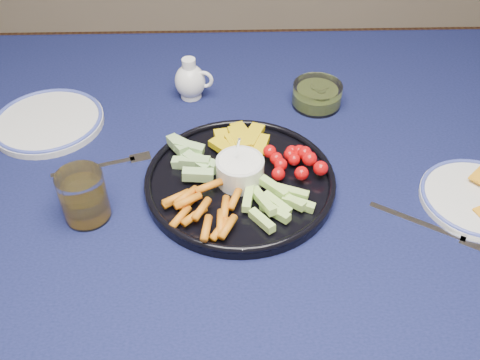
{
  "coord_description": "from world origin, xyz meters",
  "views": [
    {
      "loc": [
        0.05,
        -0.72,
        1.4
      ],
      "look_at": [
        0.07,
        -0.04,
        0.76
      ],
      "focal_mm": 40.0,
      "sensor_mm": 36.0,
      "label": 1
    }
  ],
  "objects_px": {
    "juice_tumbler": "(84,199)",
    "side_plate_extra": "(48,121)",
    "crudite_platter": "(239,178)",
    "dining_table": "(203,206)",
    "cheese_plate": "(478,197)",
    "creamer_pitcher": "(191,81)",
    "pickle_bowl": "(317,96)"
  },
  "relations": [
    {
      "from": "crudite_platter",
      "to": "cheese_plate",
      "type": "distance_m",
      "value": 0.41
    },
    {
      "from": "crudite_platter",
      "to": "pickle_bowl",
      "type": "relative_size",
      "value": 3.27
    },
    {
      "from": "creamer_pitcher",
      "to": "juice_tumbler",
      "type": "relative_size",
      "value": 1.0
    },
    {
      "from": "side_plate_extra",
      "to": "crudite_platter",
      "type": "bearing_deg",
      "value": -26.6
    },
    {
      "from": "dining_table",
      "to": "creamer_pitcher",
      "type": "bearing_deg",
      "value": 95.88
    },
    {
      "from": "dining_table",
      "to": "pickle_bowl",
      "type": "xyz_separation_m",
      "value": [
        0.24,
        0.21,
        0.11
      ]
    },
    {
      "from": "creamer_pitcher",
      "to": "side_plate_extra",
      "type": "relative_size",
      "value": 0.41
    },
    {
      "from": "cheese_plate",
      "to": "side_plate_extra",
      "type": "distance_m",
      "value": 0.82
    },
    {
      "from": "crudite_platter",
      "to": "dining_table",
      "type": "bearing_deg",
      "value": 151.43
    },
    {
      "from": "creamer_pitcher",
      "to": "pickle_bowl",
      "type": "bearing_deg",
      "value": -8.09
    },
    {
      "from": "cheese_plate",
      "to": "juice_tumbler",
      "type": "height_order",
      "value": "juice_tumbler"
    },
    {
      "from": "dining_table",
      "to": "pickle_bowl",
      "type": "height_order",
      "value": "pickle_bowl"
    },
    {
      "from": "creamer_pitcher",
      "to": "side_plate_extra",
      "type": "height_order",
      "value": "creamer_pitcher"
    },
    {
      "from": "pickle_bowl",
      "to": "side_plate_extra",
      "type": "bearing_deg",
      "value": -174.05
    },
    {
      "from": "dining_table",
      "to": "cheese_plate",
      "type": "relative_size",
      "value": 8.55
    },
    {
      "from": "juice_tumbler",
      "to": "side_plate_extra",
      "type": "height_order",
      "value": "juice_tumbler"
    },
    {
      "from": "crudite_platter",
      "to": "side_plate_extra",
      "type": "distance_m",
      "value": 0.42
    },
    {
      "from": "pickle_bowl",
      "to": "cheese_plate",
      "type": "height_order",
      "value": "pickle_bowl"
    },
    {
      "from": "juice_tumbler",
      "to": "creamer_pitcher",
      "type": "bearing_deg",
      "value": 65.56
    },
    {
      "from": "creamer_pitcher",
      "to": "juice_tumbler",
      "type": "height_order",
      "value": "same"
    },
    {
      "from": "creamer_pitcher",
      "to": "pickle_bowl",
      "type": "distance_m",
      "value": 0.27
    },
    {
      "from": "crudite_platter",
      "to": "pickle_bowl",
      "type": "bearing_deg",
      "value": 55.42
    },
    {
      "from": "crudite_platter",
      "to": "juice_tumbler",
      "type": "height_order",
      "value": "crudite_platter"
    },
    {
      "from": "dining_table",
      "to": "juice_tumbler",
      "type": "distance_m",
      "value": 0.25
    },
    {
      "from": "cheese_plate",
      "to": "pickle_bowl",
      "type": "bearing_deg",
      "value": 128.98
    },
    {
      "from": "creamer_pitcher",
      "to": "side_plate_extra",
      "type": "distance_m",
      "value": 0.3
    },
    {
      "from": "pickle_bowl",
      "to": "dining_table",
      "type": "bearing_deg",
      "value": -138.84
    },
    {
      "from": "juice_tumbler",
      "to": "crudite_platter",
      "type": "bearing_deg",
      "value": 14.33
    },
    {
      "from": "cheese_plate",
      "to": "crudite_platter",
      "type": "bearing_deg",
      "value": 173.16
    },
    {
      "from": "dining_table",
      "to": "creamer_pitcher",
      "type": "xyz_separation_m",
      "value": [
        -0.03,
        0.25,
        0.13
      ]
    },
    {
      "from": "dining_table",
      "to": "cheese_plate",
      "type": "xyz_separation_m",
      "value": [
        0.48,
        -0.09,
        0.1
      ]
    },
    {
      "from": "dining_table",
      "to": "crudite_platter",
      "type": "bearing_deg",
      "value": -28.57
    }
  ]
}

